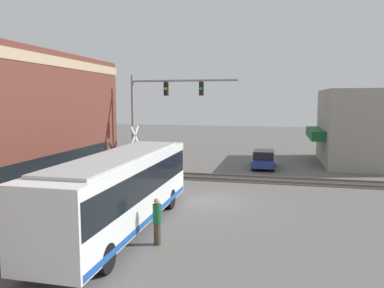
{
  "coord_description": "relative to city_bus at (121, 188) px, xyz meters",
  "views": [
    {
      "loc": [
        -20.13,
        -3.63,
        5.57
      ],
      "look_at": [
        4.36,
        1.99,
        2.6
      ],
      "focal_mm": 35.0,
      "sensor_mm": 36.0,
      "label": 1
    }
  ],
  "objects": [
    {
      "name": "rail_track_near",
      "position": [
        11.61,
        -2.8,
        -1.79
      ],
      "size": [
        2.6,
        60.0,
        0.15
      ],
      "color": "#332D28",
      "rests_on": "ground"
    },
    {
      "name": "crossing_signal",
      "position": [
        9.82,
        3.24,
        0.48
      ],
      "size": [
        1.41,
        1.18,
        3.81
      ],
      "color": "gray",
      "rests_on": "ground"
    },
    {
      "name": "shop_building",
      "position": [
        20.34,
        -14.06,
        1.4
      ],
      "size": [
        9.5,
        8.79,
        6.45
      ],
      "color": "gray",
      "rests_on": "ground"
    },
    {
      "name": "pedestrian_near_bus",
      "position": [
        -1.26,
        -2.01,
        -0.87
      ],
      "size": [
        0.34,
        0.34,
        1.84
      ],
      "color": "#473828",
      "rests_on": "ground"
    },
    {
      "name": "traffic_signal_gantry",
      "position": [
        9.82,
        1.38,
        3.42
      ],
      "size": [
        0.42,
        7.36,
        7.25
      ],
      "color": "gray",
      "rests_on": "ground"
    },
    {
      "name": "city_bus",
      "position": [
        0.0,
        0.0,
        0.0
      ],
      "size": [
        11.45,
        2.59,
        3.3
      ],
      "color": "white",
      "rests_on": "ground"
    },
    {
      "name": "parked_car_blue",
      "position": [
        16.37,
        -5.4,
        -1.14
      ],
      "size": [
        4.24,
        1.82,
        1.47
      ],
      "color": "navy",
      "rests_on": "ground"
    },
    {
      "name": "ground_plane",
      "position": [
        5.61,
        -2.8,
        -1.82
      ],
      "size": [
        120.0,
        120.0,
        0.0
      ],
      "primitive_type": "plane",
      "color": "#605E5B"
    }
  ]
}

